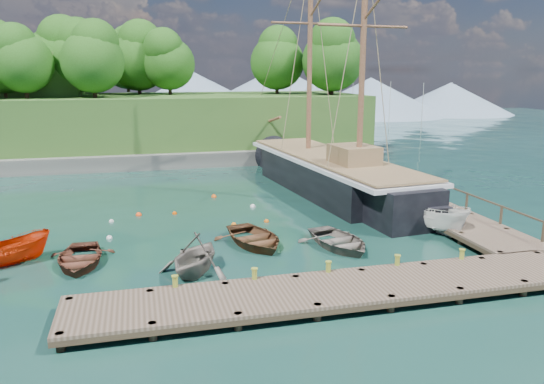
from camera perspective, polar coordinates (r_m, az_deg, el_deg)
The scene contains 25 objects.
ground at distance 25.66m, azimuth -2.16°, elevation -6.17°, with size 160.00×160.00×0.00m, color #12342C.
dock_near at distance 20.24m, azimuth 7.45°, elevation -10.37°, with size 20.00×3.20×1.10m.
dock_east at distance 35.79m, azimuth 13.66°, elevation -0.27°, with size 3.20×24.00×1.10m.
bollard_0 at distance 20.45m, azimuth -10.28°, elevation -11.55°, with size 0.26×0.26×0.45m, color olive.
bollard_1 at distance 20.83m, azimuth -1.88°, elevation -10.87°, with size 0.26×0.26×0.45m, color olive.
bollard_2 at distance 21.61m, azimuth 6.03°, elevation -10.02°, with size 0.26×0.26×0.45m, color olive.
bollard_3 at distance 22.77m, azimuth 13.23°, elevation -9.08°, with size 0.26×0.26×0.45m, color olive.
bollard_4 at distance 24.24m, azimuth 19.60°, elevation -8.13°, with size 0.26×0.26×0.45m, color olive.
rowboat_0 at distance 25.20m, azimuth -19.96°, elevation -7.34°, with size 2.88×4.04×0.84m, color #542B1D.
rowboat_1 at distance 22.97m, azimuth -8.25°, elevation -8.66°, with size 3.08×3.57×1.88m, color #6C635B.
rowboat_2 at distance 26.31m, azimuth -1.89°, elevation -5.68°, with size 3.20×4.48×0.93m, color #55341E.
rowboat_3 at distance 26.14m, azimuth 7.20°, elevation -5.91°, with size 3.07×4.30×0.89m, color #665C54.
motorboat_orange at distance 26.37m, azimuth -26.47°, elevation -7.05°, with size 1.41×3.74×1.45m, color #C02704.
cabin_boat_white at distance 29.72m, azimuth 16.87°, elevation -4.04°, with size 1.84×4.90×1.89m, color white.
schooner at distance 37.30m, azimuth 6.34°, elevation 1.62°, with size 6.96×27.29×19.96m.
mooring_buoy_0 at distance 28.47m, azimuth -17.09°, elevation -4.81°, with size 0.31×0.31×0.31m, color silver.
mooring_buoy_1 at distance 32.29m, azimuth -10.44°, elevation -2.34°, with size 0.28×0.28×0.28m, color #DE4C00.
mooring_buoy_2 at distance 29.57m, azimuth -4.13°, elevation -3.58°, with size 0.29×0.29×0.29m, color orange.
mooring_buoy_3 at distance 33.35m, azimuth -2.08°, elevation -1.63°, with size 0.35×0.35×0.35m, color white.
mooring_buoy_4 at distance 32.40m, azimuth -14.14°, elevation -2.47°, with size 0.36×0.36×0.36m, color #FB430F.
mooring_buoy_5 at distance 36.13m, azimuth -6.27°, elevation -0.56°, with size 0.35×0.35×0.35m, color #DA4F0E.
mooring_buoy_6 at distance 31.47m, azimuth -16.88°, elevation -3.10°, with size 0.28×0.28×0.28m, color silver.
mooring_buoy_7 at distance 30.12m, azimuth -0.61°, elevation -3.23°, with size 0.29×0.29×0.29m, color orange.
headland at distance 55.70m, azimuth -22.65°, elevation 9.06°, with size 51.00×19.31×12.90m.
distant_ridge at distance 94.26m, azimuth -8.73°, elevation 10.39°, with size 117.00×40.00×10.00m.
Camera 1 is at (-5.05, -23.71, 8.43)m, focal length 35.00 mm.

